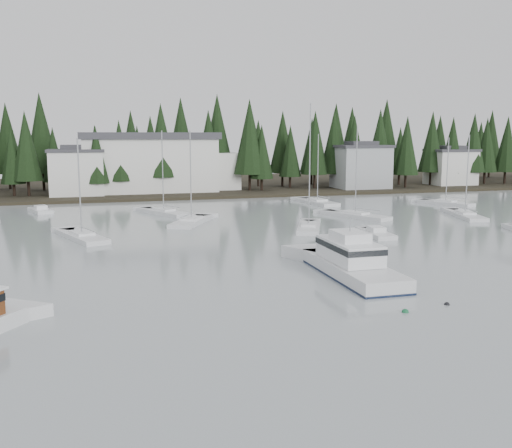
{
  "coord_description": "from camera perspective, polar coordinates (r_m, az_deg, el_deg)",
  "views": [
    {
      "loc": [
        -15.05,
        -25.56,
        10.85
      ],
      "look_at": [
        -0.4,
        26.08,
        2.5
      ],
      "focal_mm": 40.0,
      "sensor_mm": 36.0,
      "label": 1
    }
  ],
  "objects": [
    {
      "name": "sailboat_10",
      "position": [
        92.55,
        6.15,
        2.09
      ],
      "size": [
        3.95,
        10.16,
        11.63
      ],
      "rotation": [
        0.0,
        0.0,
        1.68
      ],
      "color": "silver",
      "rests_on": "ground"
    },
    {
      "name": "mooring_buoy_green",
      "position": [
        36.96,
        14.7,
        -8.53
      ],
      "size": [
        0.45,
        0.45,
        0.45
      ],
      "primitive_type": "sphere",
      "color": "#145933",
      "rests_on": "ground"
    },
    {
      "name": "sailboat_2",
      "position": [
        77.68,
        9.88,
        0.73
      ],
      "size": [
        6.68,
        10.54,
        12.54
      ],
      "rotation": [
        0.0,
        0.0,
        2.0
      ],
      "color": "silver",
      "rests_on": "ground"
    },
    {
      "name": "house_west",
      "position": [
        104.78,
        -17.5,
        5.05
      ],
      "size": [
        9.54,
        7.42,
        8.75
      ],
      "color": "silver",
      "rests_on": "ground"
    },
    {
      "name": "house_east_a",
      "position": [
        115.61,
        10.44,
        5.75
      ],
      "size": [
        10.6,
        8.48,
        9.25
      ],
      "color": "#999EA0",
      "rests_on": "ground"
    },
    {
      "name": "ground",
      "position": [
        31.59,
        14.03,
        -11.53
      ],
      "size": [
        260.0,
        260.0,
        0.0
      ],
      "primitive_type": "plane",
      "color": "gray",
      "rests_on": "ground"
    },
    {
      "name": "sailboat_5",
      "position": [
        81.82,
        20.16,
        0.72
      ],
      "size": [
        5.23,
        10.59,
        11.49
      ],
      "rotation": [
        0.0,
        0.0,
        1.3
      ],
      "color": "silver",
      "rests_on": "ground"
    },
    {
      "name": "conifer_treeline",
      "position": [
        113.09,
        -8.14,
        3.25
      ],
      "size": [
        200.0,
        22.0,
        20.0
      ],
      "primitive_type": null,
      "color": "black",
      "rests_on": "ground"
    },
    {
      "name": "far_shore_land",
      "position": [
        123.96,
        -8.83,
        3.72
      ],
      "size": [
        240.0,
        54.0,
        1.0
      ],
      "primitive_type": "cube",
      "color": "black",
      "rests_on": "ground"
    },
    {
      "name": "sailboat_7",
      "position": [
        71.57,
        -6.46,
        0.11
      ],
      "size": [
        7.07,
        9.8,
        11.96
      ],
      "rotation": [
        0.0,
        0.0,
        1.07
      ],
      "color": "silver",
      "rests_on": "ground"
    },
    {
      "name": "house_east_b",
      "position": [
        128.53,
        18.91,
        5.5
      ],
      "size": [
        9.54,
        7.42,
        8.25
      ],
      "color": "silver",
      "rests_on": "ground"
    },
    {
      "name": "cabin_cruiser_center",
      "position": [
        45.26,
        9.51,
        -4.11
      ],
      "size": [
        3.91,
        12.39,
        5.32
      ],
      "rotation": [
        0.0,
        0.0,
        1.57
      ],
      "color": "silver",
      "rests_on": "ground"
    },
    {
      "name": "harbor_inn",
      "position": [
        108.69,
        -9.49,
        6.05
      ],
      "size": [
        29.5,
        11.5,
        10.9
      ],
      "color": "silver",
      "rests_on": "ground"
    },
    {
      "name": "sailboat_11",
      "position": [
        66.82,
        5.3,
        -0.46
      ],
      "size": [
        5.77,
        9.27,
        15.05
      ],
      "rotation": [
        0.0,
        0.0,
        1.17
      ],
      "color": "silver",
      "rests_on": "ground"
    },
    {
      "name": "sailboat_4",
      "position": [
        63.38,
        -17.01,
        -1.36
      ],
      "size": [
        5.85,
        10.16,
        11.14
      ],
      "rotation": [
        0.0,
        0.0,
        1.93
      ],
      "color": "silver",
      "rests_on": "ground"
    },
    {
      "name": "mooring_buoy_dark",
      "position": [
        39.29,
        18.55,
        -7.66
      ],
      "size": [
        0.36,
        0.36,
        0.36
      ],
      "primitive_type": "sphere",
      "color": "black",
      "rests_on": "ground"
    },
    {
      "name": "sailboat_1",
      "position": [
        95.47,
        18.43,
        1.9
      ],
      "size": [
        6.0,
        9.17,
        11.09
      ],
      "rotation": [
        0.0,
        0.0,
        2.0
      ],
      "color": "silver",
      "rests_on": "ground"
    },
    {
      "name": "runabout_3",
      "position": [
        86.75,
        -20.71,
        1.17
      ],
      "size": [
        3.84,
        5.79,
        1.42
      ],
      "rotation": [
        0.0,
        0.0,
        1.91
      ],
      "color": "silver",
      "rests_on": "ground"
    },
    {
      "name": "sailboat_9",
      "position": [
        80.71,
        -9.21,
        1.05
      ],
      "size": [
        6.7,
        9.94,
        12.08
      ],
      "rotation": [
        0.0,
        0.0,
        2.04
      ],
      "color": "silver",
      "rests_on": "ground"
    },
    {
      "name": "runabout_1",
      "position": [
        63.65,
        11.92,
        -1.04
      ],
      "size": [
        2.65,
        6.39,
        1.42
      ],
      "rotation": [
        0.0,
        0.0,
        1.5
      ],
      "color": "silver",
      "rests_on": "ground"
    }
  ]
}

